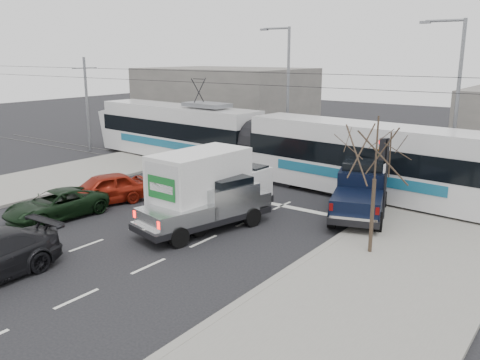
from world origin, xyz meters
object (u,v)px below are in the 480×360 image
Objects in this scene: box_truck at (209,186)px; green_car at (56,205)px; street_lamp_near at (454,95)px; red_car at (103,189)px; tram at (258,143)px; navy_pickup at (361,191)px; bare_tree at (376,154)px; street_lamp_far at (286,85)px; traffic_signal at (384,161)px; silver_pickup at (211,204)px.

box_truck is 7.00m from green_car.
green_car is at bearing -129.40° from street_lamp_near.
street_lamp_near is 2.01× the size of red_car.
box_truck is 6.08m from red_car.
tram is (-10.16, -3.41, -3.11)m from street_lamp_near.
box_truck is at bearing -154.81° from navy_pickup.
bare_tree is 0.56× the size of street_lamp_far.
green_car is (-10.92, -8.43, -0.54)m from navy_pickup.
traffic_signal is 0.40× the size of street_lamp_near.
red_car is at bearing -163.91° from silver_pickup.
silver_pickup is 1.09m from box_truck.
box_truck reaches higher than red_car.
bare_tree is 13.33m from tram.
tram reaches higher than silver_pickup.
bare_tree reaches higher than box_truck.
traffic_signal is at bearing 56.30° from silver_pickup.
street_lamp_near is 1.37× the size of box_truck.
tram is at bearing -161.42° from street_lamp_near.
red_car is (-1.44, -14.91, -4.35)m from street_lamp_far.
traffic_signal reaches higher than box_truck.
traffic_signal is 7.69m from silver_pickup.
bare_tree is 0.80× the size of silver_pickup.
traffic_signal is at bearing 39.09° from box_truck.
traffic_signal is 0.78× the size of green_car.
street_lamp_near is 20.72m from green_car.
red_car is (-11.01, -5.70, -0.42)m from navy_pickup.
silver_pickup is 6.97m from navy_pickup.
tram is at bearing 93.47° from red_car.
street_lamp_far is at bearing 104.27° from red_car.
red_car is at bearing -173.91° from bare_tree.
box_truck is at bearing -176.81° from bare_tree.
navy_pickup is at bearing -19.50° from tram.
green_car is at bearing -97.15° from tram.
traffic_signal is at bearing 105.76° from bare_tree.
bare_tree is 13.64m from red_car.
navy_pickup is at bearing 64.13° from silver_pickup.
bare_tree is at bearing 21.69° from green_car.
street_lamp_far reaches higher than navy_pickup.
navy_pickup is at bearing 46.29° from box_truck.
street_lamp_near is at bearing -9.87° from street_lamp_far.
silver_pickup is at bearing -116.71° from street_lamp_near.
street_lamp_near is 11.67m from street_lamp_far.
traffic_signal is 13.40m from red_car.
street_lamp_near is at bearing 64.72° from red_car.
box_truck is (3.16, -8.49, -0.41)m from tram.
navy_pickup is 1.31× the size of green_car.
street_lamp_far is at bearing 138.28° from traffic_signal.
bare_tree is 0.76× the size of box_truck.
navy_pickup is (-1.92, -7.21, -3.93)m from street_lamp_near.
traffic_signal is 14.65m from green_car.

